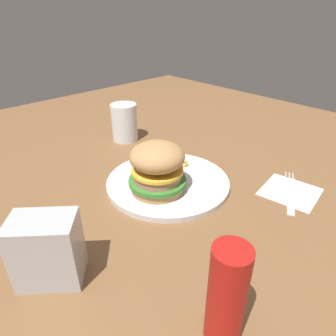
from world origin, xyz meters
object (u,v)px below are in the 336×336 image
napkin (290,191)px  napkin_dispenser (47,250)px  fork (290,190)px  ketchup_bottle (226,297)px  drink_glass (125,124)px  plate (168,182)px  sandwich (157,167)px  fries_pile (168,165)px

napkin → napkin_dispenser: size_ratio=1.04×
fork → ketchup_bottle: ketchup_bottle is taller
drink_glass → napkin_dispenser: size_ratio=1.00×
ketchup_bottle → plate: bearing=-123.1°
sandwich → napkin: bearing=137.8°
fork → napkin_dispenser: (0.47, -0.13, 0.05)m
plate → sandwich: size_ratio=2.27×
fries_pile → drink_glass: drink_glass is taller
plate → fork: (-0.17, 0.20, -0.00)m
sandwich → ketchup_bottle: bearing=62.0°
napkin_dispenser → ketchup_bottle: 0.25m
sandwich → napkin_dispenser: (0.26, 0.06, -0.01)m
fries_pile → fork: bearing=117.4°
napkin → drink_glass: 0.48m
napkin → ketchup_bottle: size_ratio=0.78×
ketchup_bottle → sandwich: bearing=-118.0°
fries_pile → napkin: 0.28m
fries_pile → ketchup_bottle: ketchup_bottle is taller
fries_pile → plate: bearing=45.5°
plate → fries_pile: (-0.04, -0.04, 0.01)m
plate → sandwich: bearing=16.2°
plate → ketchup_bottle: 0.36m
napkin → napkin_dispenser: (0.47, -0.13, 0.05)m
napkin_dispenser → fork: bearing=-155.4°
fries_pile → napkin_dispenser: bearing=18.1°
napkin_dispenser → ketchup_bottle: bearing=156.0°
plate → drink_glass: size_ratio=2.56×
plate → ketchup_bottle: ketchup_bottle is taller
sandwich → napkin: (-0.21, 0.19, -0.06)m
napkin_dispenser → fries_pile: bearing=-121.4°
sandwich → napkin_dispenser: size_ratio=1.13×
napkin → napkin_dispenser: 0.49m
fork → drink_glass: drink_glass is taller
sandwich → drink_glass: sandwich is taller
plate → fork: 0.26m
sandwich → napkin: 0.29m
sandwich → napkin_dispenser: bearing=12.3°
ketchup_bottle → napkin: bearing=-165.8°
sandwich → fork: (-0.21, 0.19, -0.06)m
fork → fries_pile: bearing=-62.6°
sandwich → fries_pile: bearing=-146.7°
napkin_dispenser → ketchup_bottle: (-0.11, 0.23, 0.02)m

